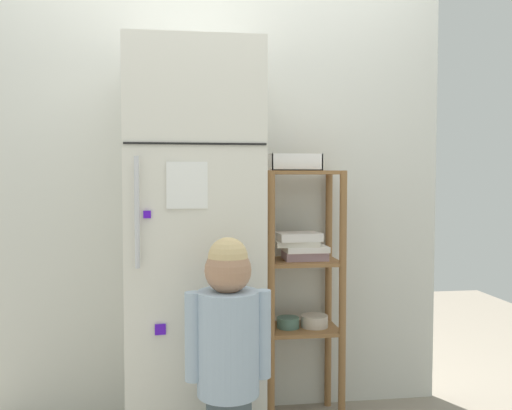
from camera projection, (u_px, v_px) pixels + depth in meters
kitchen_wall_back at (218, 192)px, 2.84m from camera, size 2.39×0.03×2.31m
refrigerator at (195, 248)px, 2.50m from camera, size 0.58×0.65×1.81m
child_standing at (228, 342)px, 2.04m from camera, size 0.32×0.24×1.01m
pantry_shelf_unit at (302, 273)px, 2.74m from camera, size 0.39×0.29×1.26m
fruit_bin at (298, 164)px, 2.70m from camera, size 0.25×0.16×0.08m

